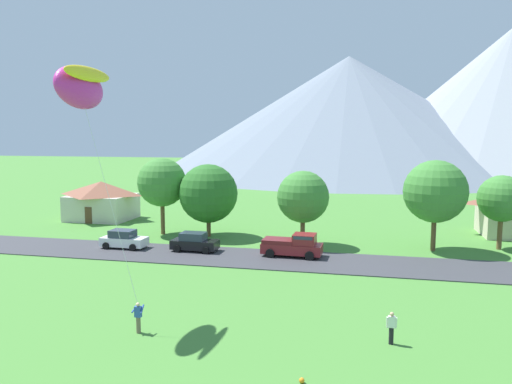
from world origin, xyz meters
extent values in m
cube|color=#38383D|center=(0.00, 27.15, 0.04)|extent=(160.00, 6.65, 0.08)
cone|color=slate|center=(-10.56, 172.90, 10.48)|extent=(93.48, 93.48, 20.97)
cone|color=slate|center=(2.44, 128.98, 16.20)|extent=(107.23, 107.23, 32.40)
cone|color=#8E939E|center=(44.47, 128.95, 19.26)|extent=(89.94, 89.94, 38.51)
cube|color=beige|center=(-24.72, 42.02, 1.54)|extent=(7.43, 6.15, 3.08)
pyramid|color=brown|center=(-24.72, 42.02, 3.93)|extent=(8.02, 6.64, 1.70)
cube|color=brown|center=(-24.72, 38.92, 1.00)|extent=(0.90, 0.06, 2.00)
cylinder|color=brown|center=(1.61, 33.08, 1.43)|extent=(0.44, 0.44, 2.85)
sphere|color=#3D7F33|center=(1.61, 33.08, 4.71)|extent=(4.95, 4.95, 4.95)
cylinder|color=brown|center=(-8.49, 35.18, 1.11)|extent=(0.44, 0.44, 2.23)
sphere|color=#286623|center=(-8.49, 35.18, 4.51)|extent=(6.09, 6.09, 6.09)
cylinder|color=brown|center=(13.53, 33.57, 1.67)|extent=(0.44, 0.44, 3.33)
sphere|color=#3D7F33|center=(13.53, 33.57, 5.46)|extent=(5.68, 5.68, 5.68)
cylinder|color=brown|center=(19.57, 35.42, 1.57)|extent=(0.44, 0.44, 3.14)
sphere|color=#3D7F33|center=(19.57, 35.42, 4.75)|extent=(4.28, 4.28, 4.28)
cylinder|color=brown|center=(-13.61, 35.19, 1.82)|extent=(0.44, 0.44, 3.63)
sphere|color=#3D7F33|center=(-13.61, 35.19, 5.56)|extent=(5.14, 5.14, 5.14)
cube|color=white|center=(-14.43, 28.15, 0.68)|extent=(4.23, 1.88, 0.80)
cube|color=#2D3847|center=(-14.58, 28.15, 1.42)|extent=(2.23, 1.62, 0.68)
cylinder|color=black|center=(-13.06, 29.04, 0.40)|extent=(0.64, 0.25, 0.64)
cylinder|color=black|center=(-13.10, 27.20, 0.40)|extent=(0.64, 0.25, 0.64)
cylinder|color=black|center=(-15.76, 29.09, 0.40)|extent=(0.64, 0.25, 0.64)
cylinder|color=black|center=(-15.80, 27.25, 0.40)|extent=(0.64, 0.25, 0.64)
cube|color=black|center=(-7.60, 28.45, 0.68)|extent=(4.23, 1.87, 0.80)
cube|color=#2D3847|center=(-7.75, 28.45, 1.42)|extent=(2.23, 1.62, 0.68)
cylinder|color=black|center=(-6.24, 29.34, 0.40)|extent=(0.64, 0.25, 0.64)
cylinder|color=black|center=(-6.27, 27.50, 0.40)|extent=(0.64, 0.25, 0.64)
cylinder|color=black|center=(-8.94, 29.39, 0.40)|extent=(0.64, 0.25, 0.64)
cylinder|color=black|center=(-8.97, 27.55, 0.40)|extent=(0.64, 0.25, 0.64)
cube|color=maroon|center=(1.25, 28.48, 0.75)|extent=(5.28, 2.21, 0.84)
cube|color=maroon|center=(2.35, 28.43, 1.62)|extent=(1.97, 1.91, 0.90)
cube|color=#2D3847|center=(2.35, 28.43, 1.89)|extent=(1.69, 1.94, 0.28)
cube|color=maroon|center=(0.10, 28.52, 1.35)|extent=(2.78, 2.07, 0.36)
cylinder|color=black|center=(2.99, 29.43, 0.46)|extent=(0.77, 0.31, 0.76)
cylinder|color=black|center=(2.91, 27.39, 0.46)|extent=(0.77, 0.31, 0.76)
cylinder|color=black|center=(-0.41, 29.57, 0.46)|extent=(0.77, 0.31, 0.76)
cylinder|color=black|center=(-0.49, 27.53, 0.46)|extent=(0.77, 0.31, 0.76)
cylinder|color=#70604C|center=(-4.39, 10.54, 0.44)|extent=(0.24, 0.24, 0.88)
cube|color=#2D51A3|center=(-4.39, 10.54, 1.17)|extent=(0.36, 0.22, 0.58)
sphere|color=beige|center=(-4.39, 10.54, 1.57)|extent=(0.21, 0.21, 0.21)
cylinder|color=#2D51A3|center=(-4.61, 10.60, 1.31)|extent=(0.18, 0.55, 0.37)
cylinder|color=#2D51A3|center=(-4.17, 10.60, 1.31)|extent=(0.18, 0.55, 0.37)
ellipsoid|color=#D12D9E|center=(-8.37, 12.22, 13.15)|extent=(2.01, 4.13, 2.63)
ellipsoid|color=yellow|center=(-7.79, 12.19, 13.87)|extent=(0.80, 4.13, 0.91)
cylinder|color=silver|center=(-6.38, 11.38, 7.35)|extent=(4.00, 1.71, 11.61)
cylinder|color=black|center=(8.74, 12.03, 0.44)|extent=(0.24, 0.24, 0.88)
cube|color=white|center=(8.74, 12.03, 1.17)|extent=(0.36, 0.22, 0.58)
sphere|color=tan|center=(8.74, 12.03, 1.57)|extent=(0.21, 0.21, 0.21)
cylinder|color=white|center=(8.52, 12.03, 1.12)|extent=(0.12, 0.18, 0.59)
cylinder|color=white|center=(8.96, 12.03, 1.12)|extent=(0.12, 0.18, 0.59)
sphere|color=orange|center=(4.81, 7.15, 0.12)|extent=(0.24, 0.24, 0.24)
camera|label=1|loc=(7.17, -12.46, 10.55)|focal=34.12mm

